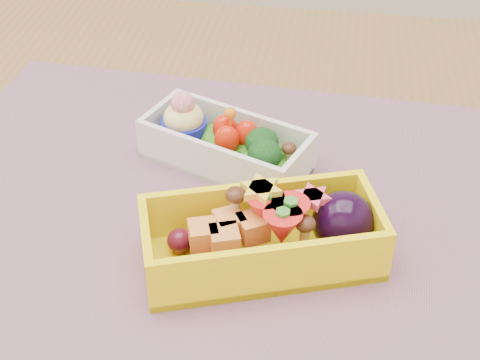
# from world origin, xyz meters

# --- Properties ---
(table) EXTENTS (1.20, 0.80, 0.75)m
(table) POSITION_xyz_m (0.00, 0.00, 0.65)
(table) COLOR brown
(table) RESTS_ON ground
(placemat) EXTENTS (0.60, 0.47, 0.00)m
(placemat) POSITION_xyz_m (-0.03, -0.03, 0.75)
(placemat) COLOR #8C616C
(placemat) RESTS_ON table
(bento_white) EXTENTS (0.17, 0.12, 0.06)m
(bento_white) POSITION_xyz_m (-0.04, 0.04, 0.77)
(bento_white) COLOR silver
(bento_white) RESTS_ON placemat
(bento_yellow) EXTENTS (0.20, 0.14, 0.06)m
(bento_yellow) POSITION_xyz_m (0.01, -0.08, 0.78)
(bento_yellow) COLOR yellow
(bento_yellow) RESTS_ON placemat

